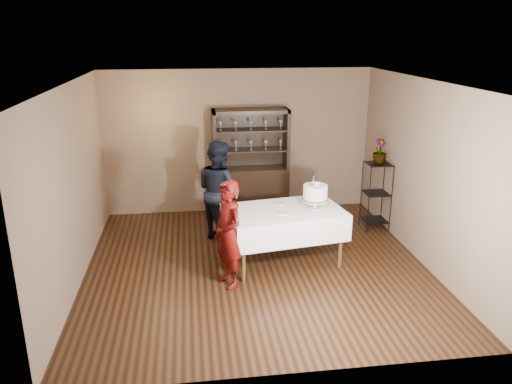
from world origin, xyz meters
TOP-DOWN VIEW (x-y plane):
  - floor at (0.00, 0.00)m, footprint 5.00×5.00m
  - ceiling at (0.00, 0.00)m, footprint 5.00×5.00m
  - back_wall at (0.00, 2.50)m, footprint 5.00×0.02m
  - wall_left at (-2.50, 0.00)m, footprint 0.02×5.00m
  - wall_right at (2.50, 0.00)m, footprint 0.02×5.00m
  - china_hutch at (0.20, 2.25)m, footprint 1.40×0.48m
  - plant_etagere at (2.28, 1.20)m, footprint 0.42×0.42m
  - cake_table at (0.42, 0.05)m, footprint 1.84×1.29m
  - woman at (-0.45, -0.53)m, footprint 0.55×0.65m
  - man at (-0.47, 1.14)m, footprint 0.97×1.03m
  - cake at (0.89, 0.07)m, footprint 0.43×0.43m
  - plate_near at (0.39, -0.10)m, footprint 0.23×0.23m
  - plate_far at (0.36, 0.32)m, footprint 0.25×0.25m
  - potted_plant at (2.29, 1.22)m, footprint 0.30×0.30m

SIDE VIEW (x-z plane):
  - floor at x=0.00m, z-range 0.00..0.00m
  - plant_etagere at x=2.28m, z-range 0.05..1.25m
  - cake_table at x=0.42m, z-range 0.23..1.08m
  - china_hutch at x=0.20m, z-range -0.34..1.66m
  - woman at x=-0.45m, z-range 0.00..1.50m
  - man at x=-0.47m, z-range 0.00..1.68m
  - plate_near at x=0.39m, z-range 0.85..0.87m
  - plate_far at x=0.36m, z-range 0.85..0.87m
  - cake at x=0.89m, z-range 0.80..1.35m
  - back_wall at x=0.00m, z-range 0.00..2.70m
  - wall_left at x=-2.50m, z-range 0.00..2.70m
  - wall_right at x=2.50m, z-range 0.00..2.70m
  - potted_plant at x=2.29m, z-range 1.19..1.61m
  - ceiling at x=0.00m, z-range 2.70..2.70m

